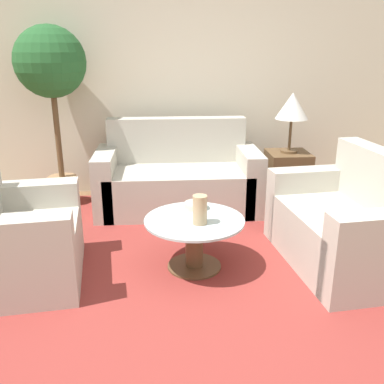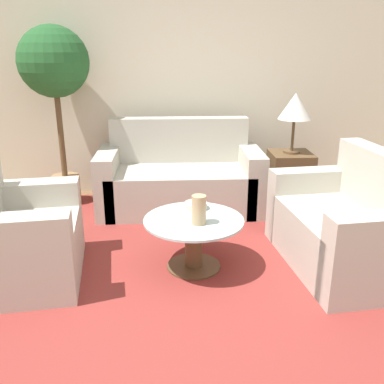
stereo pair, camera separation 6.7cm
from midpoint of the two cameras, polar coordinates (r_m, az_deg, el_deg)
name	(u,v)px [view 1 (the left image)]	position (r m, az deg, el deg)	size (l,w,h in m)	color
ground_plane	(197,321)	(2.87, -0.03, -16.80)	(14.00, 14.00, 0.00)	brown
wall_back	(177,80)	(5.03, -2.35, 14.66)	(10.00, 0.06, 2.60)	beige
rug	(194,267)	(3.46, -0.26, -9.94)	(3.50, 3.59, 0.01)	maroon
sofa_main	(178,180)	(4.61, -2.32, 1.64)	(1.70, 0.82, 0.94)	#B2AD9E
armchair	(18,242)	(3.42, -22.75, -6.23)	(0.86, 1.04, 0.90)	#B2AD9E
loveseat	(348,227)	(3.62, 19.55, -4.47)	(0.91, 1.35, 0.92)	#B2AD9E
coffee_table	(194,236)	(3.34, -0.26, -5.96)	(0.77, 0.77, 0.42)	brown
side_table	(287,179)	(4.79, 12.13, 1.77)	(0.44, 0.44, 0.59)	brown
table_lamp	(292,107)	(4.63, 12.80, 10.96)	(0.34, 0.34, 0.63)	brown
potted_plant	(51,72)	(4.74, -18.66, 14.86)	(0.72, 0.72, 1.88)	#93704C
vase	(200,210)	(3.16, 0.45, -2.39)	(0.11, 0.11, 0.22)	tan
bowl	(196,206)	(3.48, -0.03, -1.82)	(0.19, 0.19, 0.05)	beige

